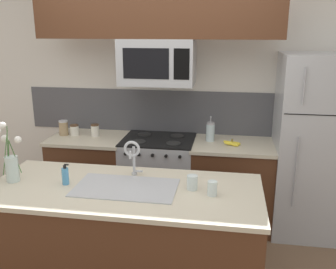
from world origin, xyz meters
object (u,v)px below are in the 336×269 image
object	(u,v)px
sink_faucet	(133,154)
dish_soap_bottle	(65,176)
french_press	(210,132)
storage_jar_medium	(74,130)
storage_jar_tall	(64,128)
stove_range	(159,179)
flower_vase	(11,163)
drinking_glass	(192,182)
refrigerator	(316,147)
banana_bunch	(232,143)
spare_glass	(212,188)
microwave	(157,62)
storage_jar_short	(95,130)

from	to	relation	value
sink_faucet	dish_soap_bottle	bearing A→B (deg)	-154.64
french_press	dish_soap_bottle	xyz separation A→B (m)	(-1.03, -1.32, -0.03)
storage_jar_medium	dish_soap_bottle	size ratio (longest dim) A/B	0.73
storage_jar_medium	storage_jar_tall	bearing A→B (deg)	-175.52
stove_range	flower_vase	distance (m)	1.67
storage_jar_tall	french_press	xyz separation A→B (m)	(1.62, 0.04, 0.02)
drinking_glass	storage_jar_tall	bearing A→B (deg)	142.04
refrigerator	banana_bunch	distance (m)	0.84
flower_vase	drinking_glass	bearing A→B (deg)	2.91
dish_soap_bottle	drinking_glass	xyz separation A→B (m)	(0.96, 0.06, -0.01)
sink_faucet	spare_glass	world-z (taller)	sink_faucet
dish_soap_bottle	stove_range	bearing A→B (deg)	69.02
sink_faucet	microwave	bearing A→B (deg)	89.45
storage_jar_short	dish_soap_bottle	distance (m)	1.31
microwave	banana_bunch	xyz separation A→B (m)	(0.77, -0.04, -0.80)
banana_bunch	drinking_glass	bearing A→B (deg)	-104.40
dish_soap_bottle	spare_glass	distance (m)	1.11
microwave	dish_soap_bottle	xyz separation A→B (m)	(-0.48, -1.23, -0.75)
dish_soap_bottle	spare_glass	world-z (taller)	dish_soap_bottle
storage_jar_short	sink_faucet	world-z (taller)	sink_faucet
french_press	storage_jar_short	bearing A→B (deg)	-178.98
storage_jar_short	spare_glass	distance (m)	1.88
stove_range	storage_jar_tall	distance (m)	1.20
storage_jar_medium	flower_vase	size ratio (longest dim) A/B	0.25
banana_bunch	spare_glass	distance (m)	1.22
microwave	spare_glass	bearing A→B (deg)	-63.17
stove_range	banana_bunch	world-z (taller)	banana_bunch
drinking_glass	spare_glass	bearing A→B (deg)	-27.50
refrigerator	flower_vase	world-z (taller)	refrigerator
sink_faucet	storage_jar_medium	bearing A→B (deg)	131.59
dish_soap_bottle	storage_jar_short	bearing A→B (deg)	100.30
stove_range	storage_jar_short	distance (m)	0.88
storage_jar_medium	sink_faucet	distance (m)	1.43
storage_jar_short	drinking_glass	size ratio (longest dim) A/B	1.22
storage_jar_short	dish_soap_bottle	bearing A→B (deg)	-79.70
storage_jar_tall	spare_glass	xyz separation A→B (m)	(1.71, -1.29, -0.03)
stove_range	storage_jar_tall	xyz separation A→B (m)	(-1.07, 0.02, 0.53)
spare_glass	flower_vase	size ratio (longest dim) A/B	0.23
stove_range	drinking_glass	xyz separation A→B (m)	(0.48, -1.19, 0.50)
storage_jar_tall	sink_faucet	bearing A→B (deg)	-44.71
refrigerator	spare_glass	size ratio (longest dim) A/B	17.07
french_press	spare_glass	distance (m)	1.33
microwave	spare_glass	xyz separation A→B (m)	(0.63, -1.25, -0.77)
storage_jar_medium	drinking_glass	size ratio (longest dim) A/B	1.10
storage_jar_tall	banana_bunch	world-z (taller)	storage_jar_tall
stove_range	spare_glass	bearing A→B (deg)	-63.55
storage_jar_tall	dish_soap_bottle	bearing A→B (deg)	-65.12
banana_bunch	dish_soap_bottle	bearing A→B (deg)	-136.34
storage_jar_medium	flower_vase	world-z (taller)	flower_vase
refrigerator	storage_jar_tall	distance (m)	2.68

